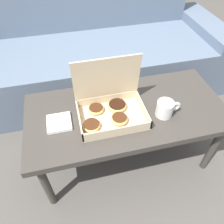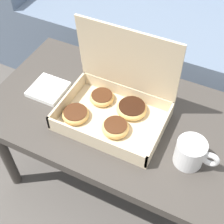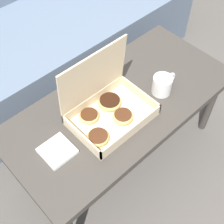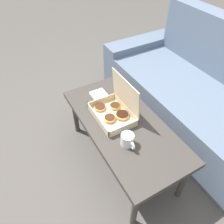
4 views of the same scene
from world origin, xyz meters
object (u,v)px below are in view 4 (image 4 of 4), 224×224
Objects in this scene: pastry_box at (115,109)px; coffee_mug at (128,140)px; couch at (204,100)px; coffee_table at (123,127)px.

coffee_mug is at bearing -13.54° from pastry_box.
pastry_box reaches higher than coffee_mug.
couch is 0.97m from pastry_box.
couch is 16.51× the size of coffee_mug.
coffee_table is 8.37× the size of coffee_mug.
coffee_table is at bearing 156.41° from coffee_mug.
pastry_box is 2.63× the size of coffee_mug.
pastry_box reaches higher than coffee_table.
pastry_box is 0.31m from coffee_mug.
couch is 1.05m from coffee_mug.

